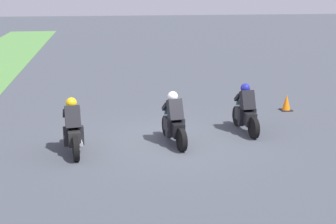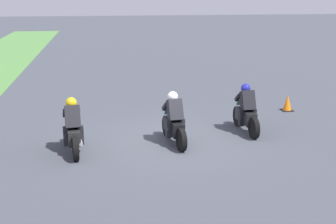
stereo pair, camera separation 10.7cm
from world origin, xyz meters
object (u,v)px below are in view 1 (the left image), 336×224
at_px(rider_lane_b, 174,123).
at_px(traffic_cone, 286,103).
at_px(rider_lane_c, 73,130).
at_px(rider_lane_a, 246,112).

distance_m(rider_lane_b, traffic_cone, 5.62).
bearing_deg(traffic_cone, rider_lane_c, 115.29).
height_order(rider_lane_c, traffic_cone, rider_lane_c).
xyz_separation_m(rider_lane_b, rider_lane_c, (-0.37, 2.83, 0.00)).
height_order(rider_lane_a, rider_lane_c, same).
distance_m(rider_lane_c, traffic_cone, 8.26).
distance_m(rider_lane_a, rider_lane_b, 2.52).
bearing_deg(rider_lane_b, traffic_cone, -64.47).
bearing_deg(rider_lane_a, rider_lane_c, 99.03).
bearing_deg(rider_lane_c, traffic_cone, -72.14).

